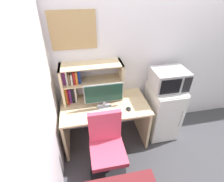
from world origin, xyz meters
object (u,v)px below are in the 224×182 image
Objects in this scene: desk_chair at (107,150)px; microwave at (169,79)px; computer_mouse at (129,109)px; mini_fridge at (162,111)px; keyboard at (105,113)px; monitor at (104,95)px; wall_corkboard at (73,31)px; hutch_bookshelf at (83,81)px.

microwave is at bearing 28.55° from desk_chair.
computer_mouse is 0.73m from mini_fridge.
keyboard is 0.34m from computer_mouse.
keyboard is 0.78× the size of microwave.
mini_fridge reaches higher than computer_mouse.
keyboard is (-0.02, -0.15, -0.19)m from monitor.
mini_fridge reaches higher than keyboard.
monitor is 0.93× the size of wall_corkboard.
hutch_bookshelf is at bearing 147.52° from computer_mouse.
hutch_bookshelf is 2.25× the size of keyboard.
microwave is at bearing -8.44° from hutch_bookshelf.
monitor is 1.07m from mini_fridge.
desk_chair is (-0.37, -0.36, -0.34)m from computer_mouse.
hutch_bookshelf is 0.75m from computer_mouse.
monitor reaches higher than keyboard.
mini_fridge is at bearing -90.17° from microwave.
computer_mouse is at bearing -32.48° from hutch_bookshelf.
keyboard is 0.48m from desk_chair.
hutch_bookshelf is at bearing 171.56° from microwave.
monitor is 0.60× the size of mini_fridge.
hutch_bookshelf is 1.37m from mini_fridge.
hutch_bookshelf is 1.49× the size of wall_corkboard.
monitor is 0.39m from computer_mouse.
mini_fridge is at bearing 3.31° from monitor.
desk_chair is (-0.05, -0.49, -0.53)m from monitor.
hutch_bookshelf is 0.99m from desk_chair.
monitor is 0.25m from keyboard.
desk_chair is at bearing -95.33° from keyboard.
hutch_bookshelf is at bearing 106.04° from desk_chair.
monitor is 0.90m from wall_corkboard.
computer_mouse reaches higher than keyboard.
keyboard is (0.24, -0.39, -0.30)m from hutch_bookshelf.
keyboard is 1.04m from mini_fridge.
monitor is 1.40× the size of keyboard.
keyboard is 0.66× the size of wall_corkboard.
hutch_bookshelf is 0.55m from keyboard.
wall_corkboard is at bearing 106.80° from desk_chair.
wall_corkboard is at bearing 142.10° from computer_mouse.
wall_corkboard reaches higher than desk_chair.
microwave is at bearing 16.58° from computer_mouse.
keyboard is at bearing -58.23° from hutch_bookshelf.
mini_fridge is 1.84× the size of microwave.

